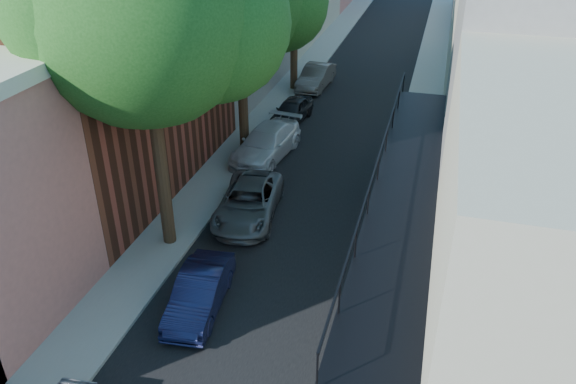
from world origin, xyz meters
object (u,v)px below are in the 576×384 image
Objects in this scene: parked_car_d at (266,143)px; parked_car_f at (316,77)px; parked_car_e at (292,111)px; oak_near at (160,15)px; parked_car_c at (249,202)px; parked_car_b at (200,292)px.

parked_car_f is at bearing 97.47° from parked_car_d.
parked_car_d is at bearing -83.75° from parked_car_e.
parked_car_f is (0.77, 17.48, -7.19)m from oak_near.
parked_car_e is at bearing 88.67° from parked_car_c.
parked_car_b is 5.33m from parked_car_c.
parked_car_d reaches higher than parked_car_c.
oak_near is 3.21× the size of parked_car_e.
oak_near reaches higher than parked_car_b.
oak_near reaches higher than parked_car_c.
oak_near is 2.36× the size of parked_car_d.
parked_car_b is 0.76× the size of parked_car_d.
parked_car_b is 20.65m from parked_car_f.
parked_car_d reaches higher than parked_car_b.
oak_near is at bearing -88.50° from parked_car_d.
parked_car_f is (-0.91, 15.29, 0.05)m from parked_car_c.
parked_car_d is (-0.91, 5.15, 0.07)m from parked_car_c.
parked_car_e is at bearing 97.47° from parked_car_d.
parked_car_f reaches higher than parked_car_e.
parked_car_d is at bearing -86.16° from parked_car_f.
parked_car_c is 0.95× the size of parked_car_d.
parked_car_b is 10.54m from parked_car_d.
oak_near is 2.74× the size of parked_car_f.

